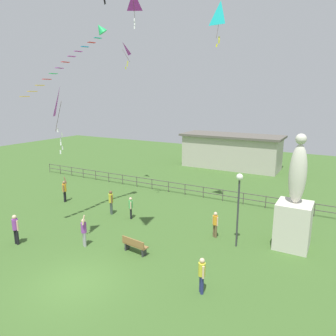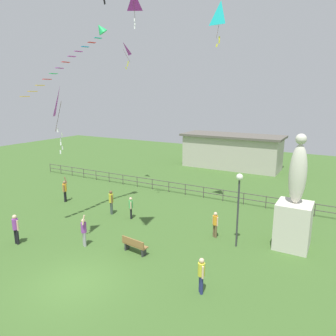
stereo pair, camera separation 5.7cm
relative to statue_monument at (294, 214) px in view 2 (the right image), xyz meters
The scene contains 18 objects.
ground_plane 11.68m from the statue_monument, 133.01° to the right, with size 80.00×80.00×0.00m, color #3D6028.
statue_monument is the anchor object (origin of this frame).
lamppost 3.21m from the statue_monument, 152.30° to the right, with size 0.36×0.36×4.16m.
park_bench 8.75m from the statue_monument, 145.96° to the right, with size 1.54×0.58×0.85m.
person_0 10.28m from the statue_monument, behind, with size 0.31×0.38×1.50m.
person_1 6.91m from the statue_monument, 112.97° to the right, with size 0.35×0.39×1.61m.
person_2 4.36m from the statue_monument, 167.83° to the right, with size 0.43×0.29×1.57m.
person_3 15.38m from the statue_monument, 151.95° to the right, with size 0.53×0.32×1.74m.
person_4 11.96m from the statue_monument, behind, with size 0.44×0.35×1.72m.
person_5 11.51m from the statue_monument, 151.15° to the right, with size 0.46×0.39×1.89m.
person_6 16.83m from the statue_monument, behind, with size 0.35×0.54×1.99m.
kite_0 18.36m from the statue_monument, 162.30° to the left, with size 0.99×0.97×2.07m.
kite_1 12.93m from the statue_monument, 152.18° to the left, with size 0.88×0.75×2.77m.
kite_3 15.67m from the statue_monument, behind, with size 0.88×0.87×2.10m.
kite_4 13.39m from the statue_monument, 149.15° to the right, with size 0.79×0.81×3.36m.
streamer_kite 15.96m from the statue_monument, behind, with size 1.72×5.93×4.60m.
waterfront_railing 10.06m from the statue_monument, 145.95° to the left, with size 36.01×0.06×0.95m.
pavilion_building 19.89m from the statue_monument, 117.89° to the left, with size 11.38×4.54×3.86m.
Camera 2 is at (9.81, -8.87, 8.16)m, focal length 33.67 mm.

